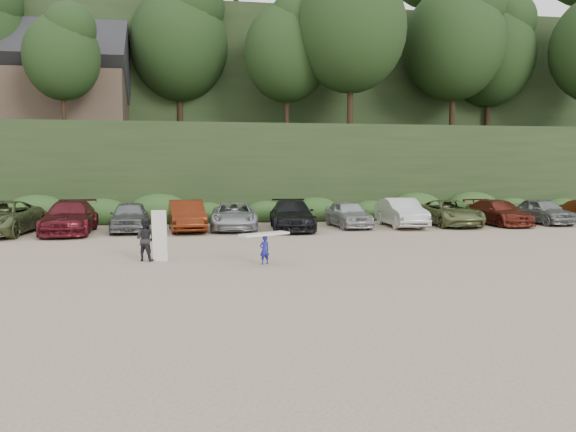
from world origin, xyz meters
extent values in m
plane|color=tan|center=(0.00, 0.00, 0.00)|extent=(120.00, 120.00, 0.00)
cube|color=black|center=(0.00, 22.00, 3.00)|extent=(80.00, 14.00, 6.00)
cube|color=black|center=(0.00, 40.00, 8.00)|extent=(90.00, 30.00, 16.00)
ellipsoid|color=black|center=(0.00, 22.00, 11.00)|extent=(66.00, 12.00, 10.00)
cube|color=#2B491E|center=(-0.55, 14.50, 0.60)|extent=(46.20, 2.00, 1.20)
cube|color=brown|center=(-12.00, 24.00, 8.00)|extent=(8.00, 6.00, 4.00)
imported|color=#546038|center=(-12.50, 9.61, 0.82)|extent=(3.04, 6.06, 1.65)
imported|color=#54131A|center=(-9.31, 9.72, 0.81)|extent=(2.51, 5.66, 1.62)
imported|color=slate|center=(-6.50, 10.21, 0.77)|extent=(2.03, 4.61, 1.54)
imported|color=#5A200D|center=(-3.65, 9.98, 0.79)|extent=(2.09, 4.93, 1.58)
imported|color=#A3A5AA|center=(-1.20, 10.24, 0.72)|extent=(2.71, 5.29, 1.43)
imported|color=black|center=(1.78, 9.63, 0.78)|extent=(2.63, 5.52, 1.55)
imported|color=#A5A6AA|center=(5.03, 10.33, 0.74)|extent=(2.00, 4.43, 1.47)
imported|color=silver|center=(7.97, 10.11, 0.79)|extent=(1.84, 4.87, 1.59)
imported|color=#636E3F|center=(10.92, 10.29, 0.72)|extent=(2.51, 5.23, 1.44)
imported|color=#5D1E15|center=(13.82, 10.18, 0.71)|extent=(2.31, 5.00, 1.42)
imported|color=slate|center=(16.73, 10.36, 0.74)|extent=(1.92, 4.42, 1.49)
imported|color=navy|center=(-0.96, -0.68, 0.48)|extent=(0.41, 0.34, 0.96)
cube|color=silver|center=(-0.96, -0.68, 1.02)|extent=(1.79, 1.25, 0.07)
imported|color=black|center=(-4.95, 0.71, 0.76)|extent=(0.92, 0.85, 1.52)
cube|color=beige|center=(-4.45, 0.45, 0.90)|extent=(0.53, 0.32, 1.79)
camera|label=1|loc=(-3.27, -19.20, 3.21)|focal=35.00mm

